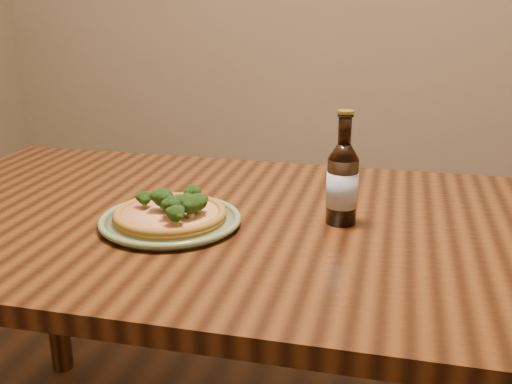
% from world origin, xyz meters
% --- Properties ---
extents(table, '(1.60, 0.90, 0.75)m').
position_xyz_m(table, '(0.00, 0.10, 0.66)').
color(table, '#48250F').
rests_on(table, ground).
extents(plate, '(0.29, 0.29, 0.02)m').
position_xyz_m(plate, '(-0.13, 0.03, 0.76)').
color(plate, '#697D56').
rests_on(plate, table).
extents(pizza, '(0.23, 0.23, 0.07)m').
position_xyz_m(pizza, '(-0.12, 0.02, 0.78)').
color(pizza, olive).
rests_on(pizza, plate).
extents(beer_bottle, '(0.07, 0.07, 0.24)m').
position_xyz_m(beer_bottle, '(0.21, 0.12, 0.84)').
color(beer_bottle, black).
rests_on(beer_bottle, table).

